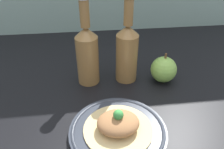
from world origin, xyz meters
TOP-DOWN VIEW (x-y plane):
  - ground_plane at (0.00, 0.00)cm, footprint 180.00×110.00cm
  - plate at (3.81, -13.66)cm, footprint 23.75×23.75cm
  - plated_food at (3.81, -13.66)cm, footprint 16.75×16.75cm
  - cider_bottle_left at (-2.43, 9.77)cm, footprint 6.91×6.91cm
  - cider_bottle_right at (9.85, 9.77)cm, footprint 6.91×6.91cm
  - apple at (21.58, 7.16)cm, footprint 8.37×8.37cm

SIDE VIEW (x-z plane):
  - ground_plane at x=0.00cm, z-range -4.00..0.00cm
  - plate at x=3.81cm, z-range 0.05..1.79cm
  - plated_food at x=3.81cm, z-range 0.25..6.34cm
  - apple at x=21.58cm, z-range -0.79..9.18cm
  - cider_bottle_left at x=-2.43cm, z-range -3.42..24.19cm
  - cider_bottle_right at x=9.85cm, z-range -3.42..24.19cm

